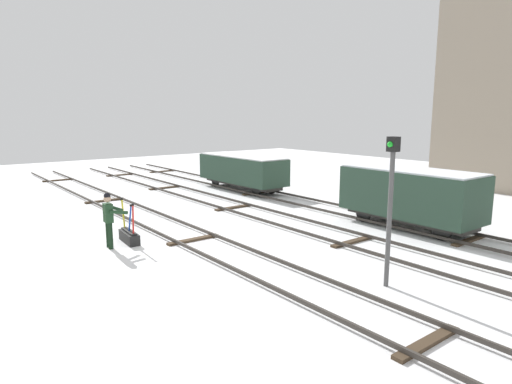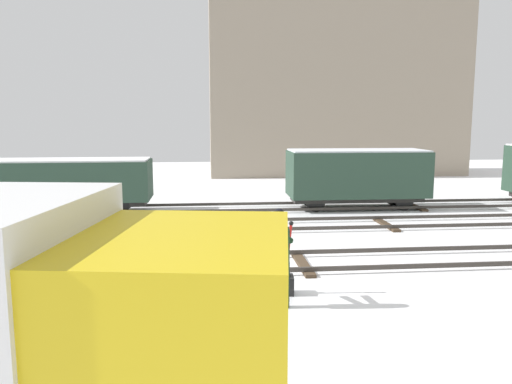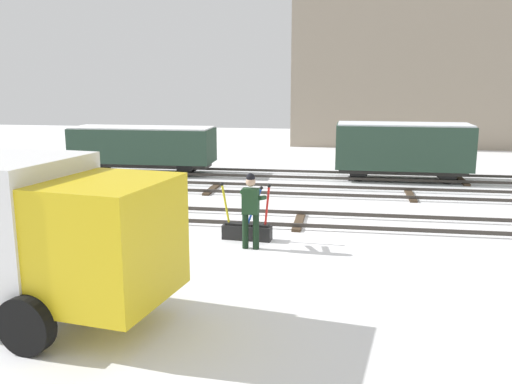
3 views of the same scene
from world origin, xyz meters
TOP-DOWN VIEW (x-y plane):
  - ground_plane at (0.00, 0.00)m, footprint 60.00×60.00m
  - track_main_line at (0.00, 0.00)m, footprint 44.00×1.94m
  - track_siding_near at (0.00, 4.14)m, footprint 44.00×1.94m
  - track_siding_far at (0.00, 7.39)m, footprint 44.00×1.94m
  - switch_lever_frame at (-1.16, -1.82)m, footprint 1.32×0.46m
  - rail_worker at (-0.94, -2.53)m, footprint 0.58×0.70m
  - apartment_building at (5.86, 20.31)m, footprint 16.03×5.11m
  - freight_car_near_switch at (3.50, 7.39)m, footprint 5.24×2.12m
  - freight_car_back_track at (-7.32, 7.39)m, footprint 6.08×1.97m

SIDE VIEW (x-z plane):
  - ground_plane at x=0.00m, z-range 0.00..0.00m
  - track_siding_near at x=0.00m, z-range 0.02..0.20m
  - track_main_line at x=0.00m, z-range 0.02..0.20m
  - track_siding_far at x=0.00m, z-range 0.02..0.20m
  - switch_lever_frame at x=-1.16m, z-range -0.48..0.97m
  - rail_worker at x=-0.94m, z-range 0.12..1.95m
  - freight_car_back_track at x=-7.32m, z-range 0.18..2.17m
  - freight_car_near_switch at x=3.50m, z-range 0.18..2.45m
  - apartment_building at x=5.86m, z-range 0.01..11.49m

